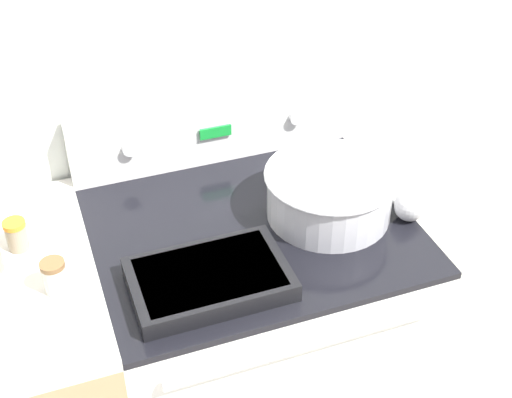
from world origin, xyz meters
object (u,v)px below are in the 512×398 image
at_px(mixing_bowl, 330,191).
at_px(spice_jar_brown_cap, 55,277).
at_px(casserole_dish, 209,278).
at_px(ladle, 407,204).
at_px(spice_jar_orange_cap, 17,235).

relative_size(mixing_bowl, spice_jar_brown_cap, 4.02).
bearing_deg(casserole_dish, spice_jar_brown_cap, 163.89).
distance_m(ladle, spice_jar_brown_cap, 0.88).
bearing_deg(spice_jar_brown_cap, casserole_dish, -16.11).
height_order(mixing_bowl, casserole_dish, mixing_bowl).
height_order(casserole_dish, spice_jar_orange_cap, spice_jar_orange_cap).
relative_size(spice_jar_brown_cap, spice_jar_orange_cap, 1.05).
bearing_deg(spice_jar_orange_cap, ladle, -11.70).
distance_m(spice_jar_brown_cap, spice_jar_orange_cap, 0.19).
xyz_separation_m(casserole_dish, ladle, (0.55, 0.08, 0.01)).
xyz_separation_m(casserole_dish, spice_jar_orange_cap, (-0.39, 0.27, 0.03)).
bearing_deg(ladle, mixing_bowl, 157.89).
bearing_deg(casserole_dish, ladle, 8.15).
distance_m(mixing_bowl, spice_jar_brown_cap, 0.70).
relative_size(mixing_bowl, ladle, 1.09).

